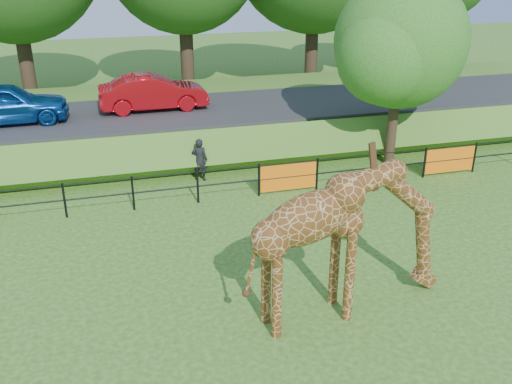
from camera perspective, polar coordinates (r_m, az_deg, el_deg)
ground at (r=11.53m, az=1.61°, el=-17.14°), size 90.00×90.00×0.00m
giraffe at (r=12.32m, az=9.36°, el=-4.88°), size 4.90×1.49×3.45m
perimeter_fence at (r=17.96m, az=-5.85°, el=0.55°), size 28.07×0.10×1.10m
embankment at (r=24.96m, az=-8.91°, el=7.22°), size 40.00×9.00×1.30m
road at (r=23.33m, az=-8.55°, el=7.92°), size 40.00×5.00×0.12m
car_blue at (r=23.07m, az=-23.80°, el=8.11°), size 4.48×1.90×1.51m
car_red at (r=23.39m, az=-10.24°, el=9.78°), size 4.29×1.56×1.40m
visitor at (r=19.66m, az=-5.66°, el=3.24°), size 0.65×0.55×1.50m
tree_east at (r=20.94m, az=14.39°, el=13.89°), size 5.40×4.71×6.76m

